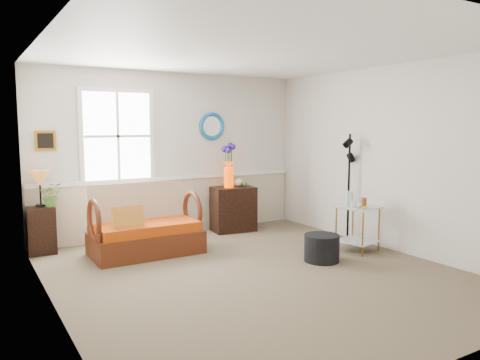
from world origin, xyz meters
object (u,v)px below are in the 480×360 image
cabinet (233,209)px  ottoman (322,248)px  loveseat (146,220)px  side_table (358,229)px  lamp_stand (42,230)px  floor_lamp (349,188)px

cabinet → ottoman: (0.10, -2.13, -0.20)m
loveseat → side_table: loveseat is taller
loveseat → cabinet: (1.75, 0.61, -0.10)m
lamp_stand → ottoman: (3.07, -2.29, -0.15)m
side_table → cabinet: bearing=113.2°
loveseat → floor_lamp: 3.07m
loveseat → cabinet: bearing=19.3°
lamp_stand → cabinet: 2.97m
loveseat → floor_lamp: size_ratio=0.89×
loveseat → lamp_stand: size_ratio=2.25×
loveseat → floor_lamp: (2.93, -0.86, 0.34)m
cabinet → ottoman: bearing=-80.1°
cabinet → ottoman: 2.14m
cabinet → floor_lamp: 1.94m
loveseat → ottoman: 2.40m
loveseat → lamp_stand: (-1.22, 0.77, -0.15)m
loveseat → cabinet: 1.85m
side_table → floor_lamp: size_ratio=0.39×
cabinet → side_table: cabinet is taller
cabinet → floor_lamp: floor_lamp is taller
lamp_stand → ottoman: size_ratio=1.42×
lamp_stand → cabinet: cabinet is taller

